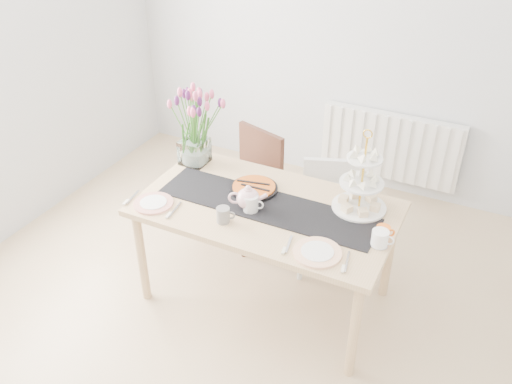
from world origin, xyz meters
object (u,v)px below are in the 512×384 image
at_px(mug_white, 251,204).
at_px(chair_brown, 251,178).
at_px(chair_white, 329,208).
at_px(mug_grey, 223,215).
at_px(cream_jug, 380,238).
at_px(mug_orange, 383,234).
at_px(tulip_vase, 192,116).
at_px(cake_stand, 361,190).
at_px(tart_tin, 254,188).
at_px(radiator, 390,146).
at_px(plate_left, 153,203).
at_px(dining_table, 266,216).
at_px(plate_right, 317,252).
at_px(teapot, 248,198).

bearing_deg(mug_white, chair_brown, 103.94).
distance_m(chair_white, mug_grey, 0.97).
distance_m(cream_jug, mug_orange, 0.05).
distance_m(tulip_vase, cake_stand, 1.23).
relative_size(cake_stand, mug_white, 4.46).
relative_size(cake_stand, tart_tin, 1.58).
bearing_deg(radiator, plate_left, -117.10).
height_order(tart_tin, mug_white, mug_white).
relative_size(mug_orange, plate_left, 0.38).
distance_m(chair_brown, chair_white, 0.66).
height_order(cake_stand, mug_grey, cake_stand).
xyz_separation_m(chair_white, mug_grey, (-0.39, -0.83, 0.34)).
bearing_deg(mug_orange, dining_table, 142.87).
bearing_deg(mug_orange, chair_white, 95.68).
xyz_separation_m(chair_white, tart_tin, (-0.38, -0.44, 0.31)).
distance_m(dining_table, mug_orange, 0.75).
height_order(chair_white, cake_stand, cake_stand).
relative_size(chair_white, mug_grey, 8.27).
height_order(radiator, cake_stand, cake_stand).
bearing_deg(plate_left, dining_table, 24.58).
bearing_deg(mug_white, plate_left, -173.94).
distance_m(cream_jug, plate_left, 1.40).
distance_m(mug_white, plate_right, 0.55).
xyz_separation_m(mug_orange, plate_left, (-1.38, -0.27, -0.04)).
distance_m(teapot, mug_orange, 0.83).
height_order(teapot, cream_jug, teapot).
relative_size(chair_brown, cake_stand, 1.77).
height_order(chair_white, tart_tin, chair_white).
bearing_deg(chair_white, mug_grey, -135.53).
bearing_deg(plate_right, cream_jug, 37.96).
distance_m(teapot, plate_left, 0.60).
bearing_deg(mug_grey, dining_table, 37.29).
bearing_deg(tart_tin, mug_white, -68.33).
relative_size(teapot, mug_orange, 2.43).
bearing_deg(mug_grey, chair_brown, 85.29).
relative_size(cream_jug, mug_orange, 1.01).
bearing_deg(tulip_vase, cake_stand, -2.39).
bearing_deg(tart_tin, mug_grey, -91.69).
distance_m(dining_table, cake_stand, 0.61).
relative_size(dining_table, mug_orange, 16.73).
relative_size(mug_white, mug_orange, 1.15).
height_order(chair_brown, tulip_vase, tulip_vase).
bearing_deg(mug_orange, cake_stand, 95.53).
relative_size(chair_brown, tulip_vase, 1.34).
relative_size(chair_white, cake_stand, 1.62).
bearing_deg(mug_white, chair_white, 53.01).
distance_m(cake_stand, teapot, 0.69).
bearing_deg(mug_white, cream_jug, -11.38).
bearing_deg(plate_left, chair_brown, 76.34).
bearing_deg(tulip_vase, mug_orange, -11.82).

